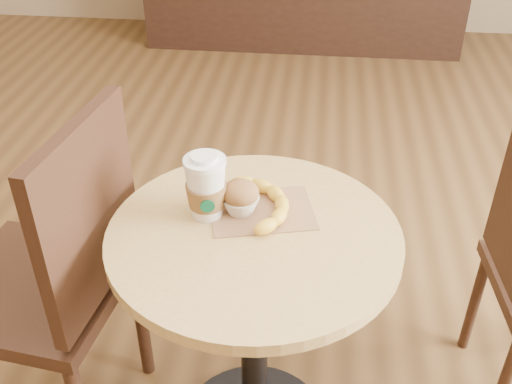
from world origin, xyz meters
TOP-DOWN VIEW (x-y plane):
  - cafe_table at (0.02, -0.11)m, footprint 0.67×0.67m
  - chair_left at (-0.49, -0.10)m, footprint 0.49×0.49m
  - kraft_bag at (0.03, -0.03)m, footprint 0.28×0.23m
  - coffee_cup at (-0.09, -0.06)m, footprint 0.10×0.10m
  - muffin at (-0.02, -0.04)m, footprint 0.09×0.09m
  - banana at (0.03, -0.03)m, footprint 0.23×0.27m

SIDE VIEW (x-z plane):
  - cafe_table at x=0.02m, z-range 0.15..0.90m
  - chair_left at x=-0.49m, z-range 0.05..1.05m
  - kraft_bag at x=0.03m, z-range 0.75..0.75m
  - banana at x=0.03m, z-range 0.75..0.79m
  - muffin at x=-0.02m, z-range 0.75..0.83m
  - coffee_cup at x=-0.09m, z-range 0.74..0.90m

